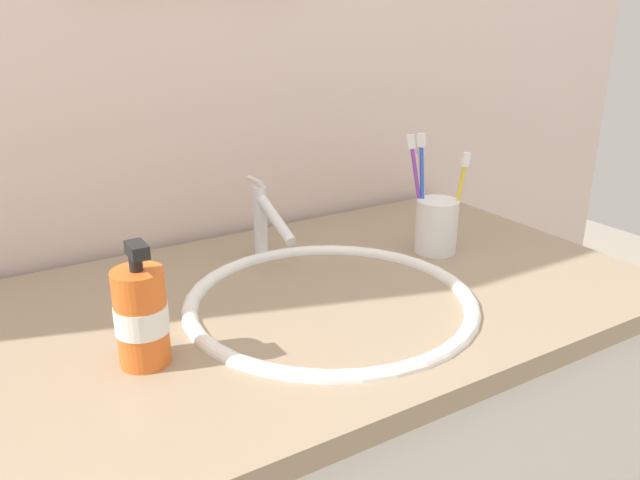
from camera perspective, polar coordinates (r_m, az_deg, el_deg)
The scene contains 9 objects.
tiled_wall_back at distance 1.20m, azimuth -11.04°, elevation 15.93°, with size 2.31×0.04×2.40m, color beige.
sink_basin at distance 0.98m, azimuth 0.93°, elevation -7.44°, with size 0.44×0.44×0.11m.
faucet at distance 1.10m, azimuth -4.88°, elevation 1.85°, with size 0.02×0.15×0.14m.
toothbrush_cup at distance 1.15m, azimuth 10.26°, elevation 1.22°, with size 0.07×0.07×0.10m, color white.
toothbrush_purple at distance 1.14m, azimuth 8.59°, elevation 4.84°, with size 0.04×0.04×0.20m.
toothbrush_white at distance 1.15m, azimuth 9.04°, elevation 4.63°, with size 0.01×0.04×0.19m.
toothbrush_yellow at distance 1.15m, azimuth 12.20°, elevation 3.92°, with size 0.03×0.02×0.17m.
toothbrush_blue at distance 1.14m, azimuth 9.02°, elevation 4.90°, with size 0.01×0.03×0.20m.
soap_dispenser at distance 0.81m, azimuth -15.51°, elevation -6.50°, with size 0.07×0.07×0.16m.
Camera 1 is at (-0.43, -0.77, 1.29)m, focal length 36.18 mm.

